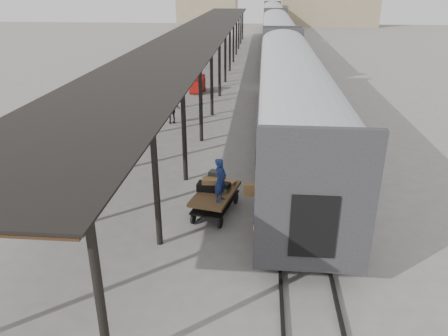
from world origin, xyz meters
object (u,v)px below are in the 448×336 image
Objects in this scene: porter at (221,180)px; baggage_cart at (215,197)px; luggage_tug at (198,85)px; pedestrian at (172,110)px.

baggage_cart is at bearing 42.48° from porter.
luggage_tug reaches higher than baggage_cart.
baggage_cart is 11.37m from pedestrian.
luggage_tug is (-3.34, 18.72, -0.05)m from baggage_cart.
luggage_tug is at bearing 31.95° from porter.
luggage_tug is at bearing -114.83° from pedestrian.
baggage_cart is 1.69× the size of porter.
porter is (3.59, -19.37, 1.03)m from luggage_tug.
baggage_cart is 1.21m from porter.
baggage_cart is at bearing -72.98° from luggage_tug.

